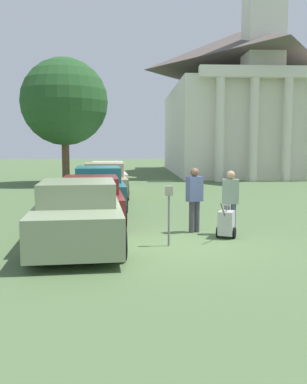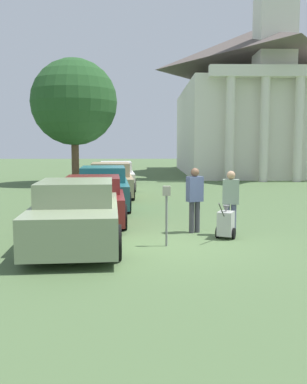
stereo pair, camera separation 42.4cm
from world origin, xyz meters
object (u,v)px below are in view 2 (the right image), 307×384
(church, at_px, (251,98))
(parked_car_sage, at_px, (77,214))
(parked_car_maroon, at_px, (93,200))
(parked_car_teal, at_px, (103,188))
(parked_car_tan, at_px, (111,181))
(person_supervisor, at_px, (231,199))
(equipment_cart, at_px, (226,223))
(person_worker, at_px, (195,196))
(parking_meter, at_px, (167,205))
(parked_car_white, at_px, (116,176))

(church, bearing_deg, parked_car_sage, -111.78)
(parked_car_maroon, distance_m, parked_car_teal, 3.00)
(parked_car_tan, height_order, person_supervisor, person_supervisor)
(parked_car_maroon, height_order, person_supervisor, person_supervisor)
(parked_car_teal, xyz_separation_m, parked_car_tan, (0.00, 3.24, -0.00))
(parked_car_maroon, xyz_separation_m, equipment_cart, (3.63, -2.52, -0.27))
(parked_car_maroon, distance_m, person_worker, 3.44)
(parked_car_sage, distance_m, person_supervisor, 3.95)
(church, bearing_deg, parked_car_tan, -122.36)
(parking_meter, height_order, church, church)
(church, bearing_deg, parking_meter, -107.41)
(parked_car_teal, relative_size, church, 0.21)
(person_supervisor, relative_size, church, 0.07)
(parked_car_sage, height_order, parked_car_white, parked_car_sage)
(equipment_cart, height_order, church, church)
(person_supervisor, xyz_separation_m, church, (6.27, 24.26, 5.17))
(parked_car_white, bearing_deg, parked_car_sage, -94.67)
(parked_car_maroon, relative_size, equipment_cart, 4.86)
(person_supervisor, bearing_deg, church, -94.60)
(equipment_cart, bearing_deg, parked_car_tan, 135.81)
(parked_car_maroon, relative_size, parked_car_white, 0.94)
(parked_car_white, bearing_deg, parking_meter, -85.36)
(parked_car_teal, xyz_separation_m, person_supervisor, (3.82, -5.10, 0.24))
(person_worker, bearing_deg, parked_car_white, -98.76)
(parked_car_teal, relative_size, equipment_cart, 5.30)
(parking_meter, xyz_separation_m, person_supervisor, (1.72, 1.21, -0.02))
(parked_car_maroon, xyz_separation_m, person_worker, (2.92, -1.79, 0.33))
(parked_car_sage, height_order, church, church)
(parked_car_sage, relative_size, person_supervisor, 2.93)
(parked_car_tan, distance_m, person_supervisor, 9.17)
(parked_car_maroon, bearing_deg, parked_car_teal, 85.33)
(parked_car_sage, distance_m, parked_car_tan, 9.33)
(parked_car_white, bearing_deg, parked_car_tan, -94.66)
(church, bearing_deg, person_worker, -106.66)
(parked_car_tan, bearing_deg, person_supervisor, -70.06)
(parked_car_teal, height_order, person_supervisor, person_supervisor)
(parked_car_sage, bearing_deg, person_worker, 19.19)
(person_supervisor, bearing_deg, equipment_cart, 75.60)
(person_worker, bearing_deg, parked_car_maroon, -54.81)
(parked_car_maroon, distance_m, equipment_cart, 4.43)
(parked_car_sage, distance_m, parking_meter, 2.13)
(parking_meter, xyz_separation_m, person_worker, (0.82, 1.51, 0.02))
(parked_car_sage, bearing_deg, parked_car_maroon, 85.34)
(parked_car_sage, bearing_deg, person_supervisor, 9.88)
(parked_car_teal, relative_size, parking_meter, 3.77)
(parked_car_sage, xyz_separation_m, parking_meter, (2.10, -0.22, 0.26))
(parked_car_white, xyz_separation_m, person_worker, (2.92, -11.30, 0.32))
(parked_car_maroon, height_order, parking_meter, parking_meter)
(parked_car_teal, bearing_deg, person_supervisor, -57.82)
(parking_meter, xyz_separation_m, church, (7.99, 25.47, 5.15))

